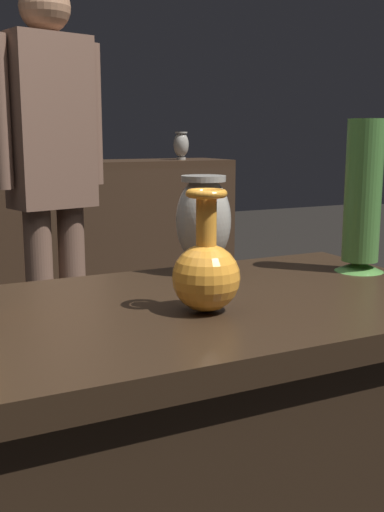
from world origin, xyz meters
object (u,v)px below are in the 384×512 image
Objects in this scene: vase_right_accent at (363,200)px; shelf_vase_right at (89,147)px; shelf_vase_far_right at (181,145)px; vase_centerpiece at (206,271)px; visitor_center_back at (52,165)px; vase_tall_behind at (203,221)px.

vase_right_accent is 2.18m from shelf_vase_right.
shelf_vase_far_right is at bearing -8.49° from shelf_vase_right.
shelf_vase_right is (0.50, 2.32, 0.19)m from vase_centerpiece.
visitor_center_back is at bearing -116.26° from shelf_vase_right.
visitor_center_back reaches higher than shelf_vase_right.
vase_centerpiece is 0.33m from vase_tall_behind.
vase_tall_behind is (0.15, 0.29, 0.05)m from vase_centerpiece.
shelf_vase_far_right reaches higher than vase_tall_behind.
visitor_center_back is at bearing 86.79° from vase_centerpiece.
vase_tall_behind is 0.64× the size of vase_right_accent.
shelf_vase_far_right is 0.09× the size of visitor_center_back.
shelf_vase_right is 0.78× the size of shelf_vase_far_right.
vase_tall_behind is at bearing -99.75° from shelf_vase_right.
vase_centerpiece is at bearing -116.58° from vase_tall_behind.
vase_centerpiece is 1.49m from visitor_center_back.
visitor_center_back reaches higher than vase_centerpiece.
vase_tall_behind is 1.48× the size of shelf_vase_far_right.
shelf_vase_right is at bearing 77.94° from vase_centerpiece.
vase_right_accent is 2.16m from shelf_vase_far_right.
vase_tall_behind is 2.06m from shelf_vase_right.
visitor_center_back reaches higher than shelf_vase_far_right.
vase_tall_behind is at bearing 63.42° from vase_centerpiece.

